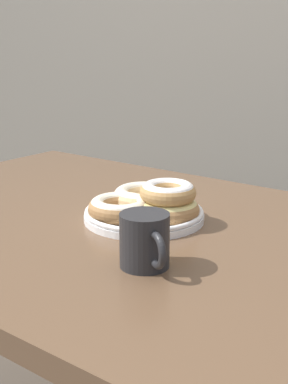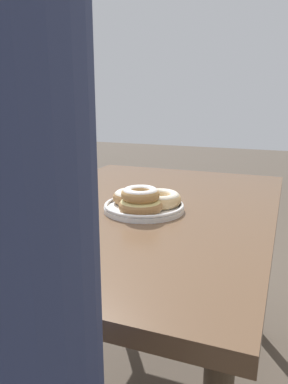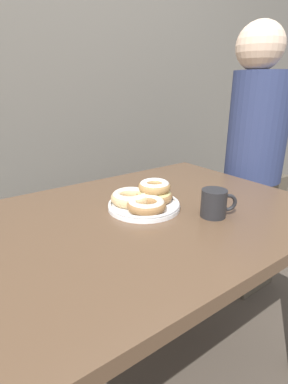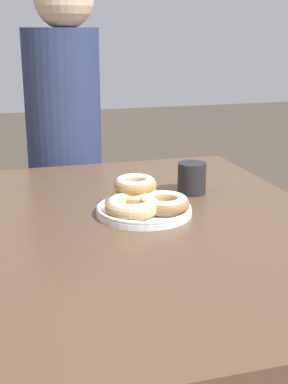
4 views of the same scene
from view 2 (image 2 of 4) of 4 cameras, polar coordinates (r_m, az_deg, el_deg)
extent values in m
plane|color=#4C4238|center=(1.66, -7.56, -26.56)|extent=(14.00, 14.00, 0.00)
cube|color=brown|center=(1.22, -0.54, -2.86)|extent=(1.24, 0.84, 0.04)
cylinder|color=#473828|center=(1.97, -4.26, -7.49)|extent=(0.05, 0.05, 0.70)
cylinder|color=#473828|center=(1.81, 17.31, -10.28)|extent=(0.05, 0.05, 0.70)
cylinder|color=white|center=(1.15, 0.00, -2.55)|extent=(0.25, 0.25, 0.01)
torus|color=white|center=(1.15, 0.00, -1.98)|extent=(0.24, 0.24, 0.01)
torus|color=#9E7042|center=(1.10, -0.53, -2.13)|extent=(0.18, 0.18, 0.03)
torus|color=#E0D17F|center=(1.10, -0.53, -1.84)|extent=(0.17, 0.17, 0.03)
torus|color=#D6B27A|center=(1.16, 2.31, -1.10)|extent=(0.19, 0.19, 0.04)
torus|color=silver|center=(1.16, 2.31, -0.77)|extent=(0.18, 0.18, 0.03)
torus|color=#9E7042|center=(1.19, -1.66, -0.80)|extent=(0.15, 0.15, 0.04)
torus|color=silver|center=(1.18, -1.67, -0.50)|extent=(0.14, 0.14, 0.03)
torus|color=#B2844C|center=(1.09, -0.55, -0.39)|extent=(0.16, 0.16, 0.04)
torus|color=white|center=(1.09, -0.56, -0.08)|extent=(0.15, 0.15, 0.03)
cylinder|color=#232326|center=(1.10, -11.68, -1.59)|extent=(0.08, 0.08, 0.09)
cylinder|color=#382114|center=(1.09, -11.78, 0.37)|extent=(0.07, 0.07, 0.00)
torus|color=#232326|center=(1.08, -13.89, -2.01)|extent=(0.06, 0.04, 0.06)
camera|label=1|loc=(1.29, -51.91, 9.63)|focal=50.00mm
camera|label=3|loc=(1.98, -15.54, 15.72)|focal=28.00mm
camera|label=4|loc=(2.28, 21.08, 16.40)|focal=50.00mm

